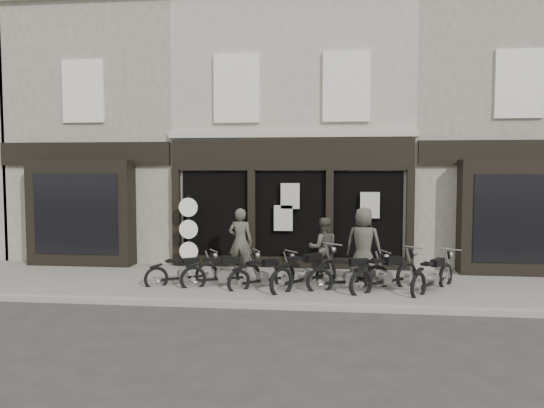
# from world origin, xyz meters

# --- Properties ---
(ground_plane) EXTENTS (90.00, 90.00, 0.00)m
(ground_plane) POSITION_xyz_m (0.00, 0.00, 0.00)
(ground_plane) COLOR #2D2B28
(ground_plane) RESTS_ON ground
(pavement) EXTENTS (30.00, 4.20, 0.12)m
(pavement) POSITION_xyz_m (0.00, 0.90, 0.06)
(pavement) COLOR slate
(pavement) RESTS_ON ground_plane
(kerb) EXTENTS (30.00, 0.25, 0.13)m
(kerb) POSITION_xyz_m (0.00, -1.25, 0.07)
(kerb) COLOR gray
(kerb) RESTS_ON ground_plane
(central_building) EXTENTS (7.30, 6.22, 8.34)m
(central_building) POSITION_xyz_m (0.00, 5.95, 4.08)
(central_building) COLOR #B4AE9A
(central_building) RESTS_ON ground
(neighbour_left) EXTENTS (5.60, 6.73, 8.34)m
(neighbour_left) POSITION_xyz_m (-6.35, 5.90, 4.04)
(neighbour_left) COLOR #A19988
(neighbour_left) RESTS_ON ground
(neighbour_right) EXTENTS (5.60, 6.73, 8.34)m
(neighbour_right) POSITION_xyz_m (6.35, 5.90, 4.04)
(neighbour_right) COLOR #A19988
(neighbour_right) RESTS_ON ground
(motorcycle_0) EXTENTS (1.72, 1.25, 0.93)m
(motorcycle_0) POSITION_xyz_m (-2.55, 0.42, 0.37)
(motorcycle_0) COLOR black
(motorcycle_0) RESTS_ON ground
(motorcycle_1) EXTENTS (1.93, 1.14, 0.99)m
(motorcycle_1) POSITION_xyz_m (-1.51, 0.33, 0.40)
(motorcycle_1) COLOR black
(motorcycle_1) RESTS_ON ground
(motorcycle_2) EXTENTS (1.64, 1.47, 0.95)m
(motorcycle_2) POSITION_xyz_m (-0.47, 0.32, 0.38)
(motorcycle_2) COLOR black
(motorcycle_2) RESTS_ON ground
(motorcycle_3) EXTENTS (1.72, 1.97, 1.13)m
(motorcycle_3) POSITION_xyz_m (0.59, 0.32, 0.45)
(motorcycle_3) COLOR black
(motorcycle_3) RESTS_ON ground
(motorcycle_4) EXTENTS (2.06, 1.04, 1.03)m
(motorcycle_4) POSITION_xyz_m (1.66, 0.30, 0.41)
(motorcycle_4) COLOR black
(motorcycle_4) RESTS_ON ground
(motorcycle_5) EXTENTS (1.88, 1.71, 1.10)m
(motorcycle_5) POSITION_xyz_m (2.53, 0.33, 0.44)
(motorcycle_5) COLOR black
(motorcycle_5) RESTS_ON ground
(motorcycle_6) EXTENTS (1.47, 1.89, 1.04)m
(motorcycle_6) POSITION_xyz_m (3.66, 0.39, 0.41)
(motorcycle_6) COLOR black
(motorcycle_6) RESTS_ON ground
(man_left) EXTENTS (0.71, 0.50, 1.84)m
(man_left) POSITION_xyz_m (-1.29, 1.75, 1.04)
(man_left) COLOR #48453B
(man_left) RESTS_ON pavement
(man_centre) EXTENTS (0.88, 0.74, 1.63)m
(man_centre) POSITION_xyz_m (1.00, 1.52, 0.93)
(man_centre) COLOR #48433A
(man_centre) RESTS_ON pavement
(man_right) EXTENTS (1.05, 0.81, 1.92)m
(man_right) POSITION_xyz_m (2.06, 1.47, 1.08)
(man_right) COLOR #433F38
(man_right) RESTS_ON pavement
(advert_sign_post) EXTENTS (0.55, 0.36, 2.28)m
(advert_sign_post) POSITION_xyz_m (-2.93, 2.36, 1.11)
(advert_sign_post) COLOR black
(advert_sign_post) RESTS_ON ground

